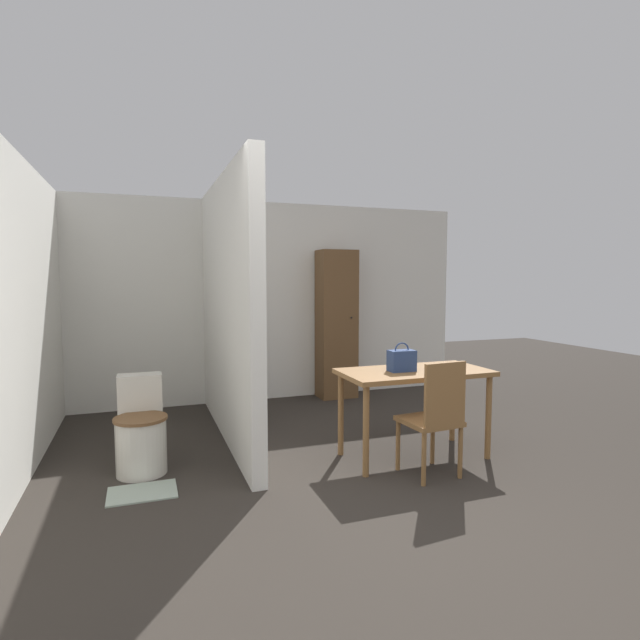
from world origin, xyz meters
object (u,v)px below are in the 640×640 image
at_px(dining_table, 414,380).
at_px(wooden_cabinet, 336,324).
at_px(wooden_chair, 435,415).
at_px(toilet, 141,433).
at_px(handbag, 402,360).

distance_m(dining_table, wooden_cabinet, 2.31).
xyz_separation_m(dining_table, wooden_cabinet, (0.19, 2.28, 0.28)).
xyz_separation_m(wooden_chair, wooden_cabinet, (0.27, 2.74, 0.46)).
xyz_separation_m(dining_table, toilet, (-2.23, 0.46, -0.36)).
distance_m(handbag, wooden_cabinet, 2.31).
distance_m(wooden_chair, wooden_cabinet, 2.79).
relative_size(toilet, handbag, 3.05).
bearing_deg(toilet, wooden_cabinet, 37.08).
height_order(handbag, wooden_cabinet, wooden_cabinet).
bearing_deg(wooden_chair, handbag, 91.25).
distance_m(dining_table, handbag, 0.22).
relative_size(dining_table, wooden_cabinet, 0.67).
bearing_deg(wooden_cabinet, dining_table, -94.68).
height_order(dining_table, toilet, dining_table).
xyz_separation_m(wooden_chair, handbag, (-0.05, 0.45, 0.36)).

